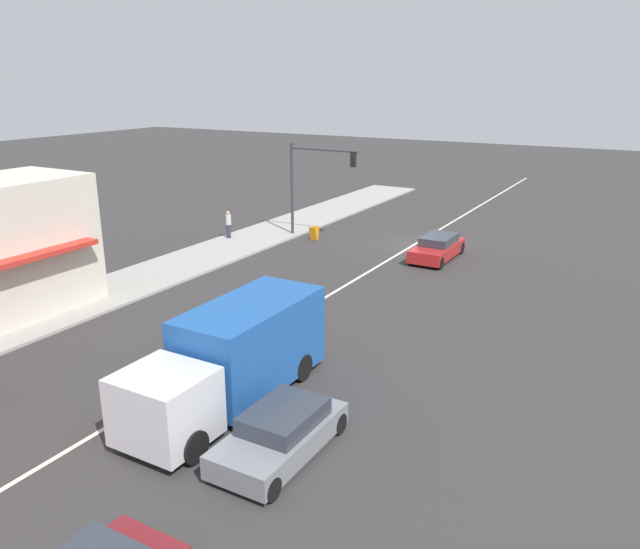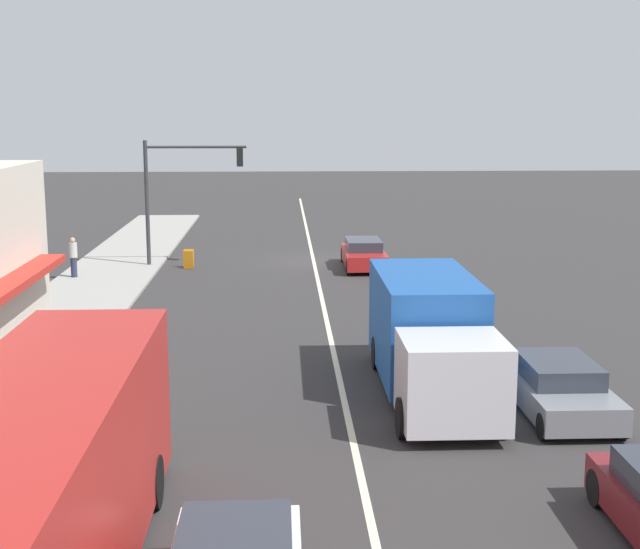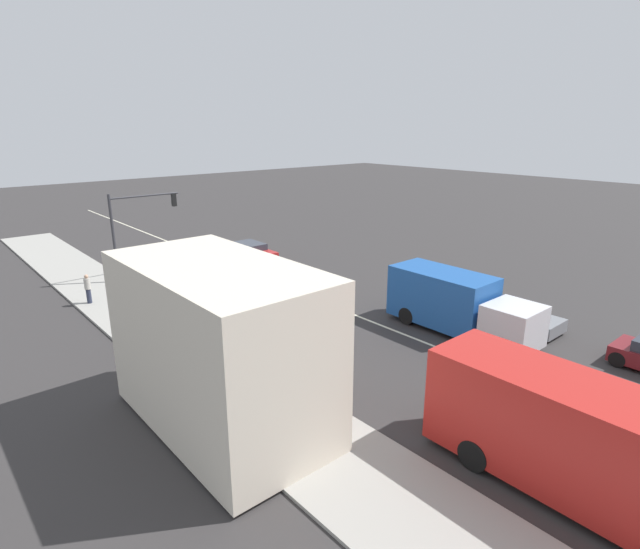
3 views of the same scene
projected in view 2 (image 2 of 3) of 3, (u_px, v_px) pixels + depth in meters
The scene contains 10 objects.
ground_plane at pixel (337, 370), 24.53m from camera, with size 160.00×160.00×0.00m, color #333030.
sidewalk_right at pixel (1, 377), 23.64m from camera, with size 4.00×73.00×0.12m, color #9E9B93.
lane_marking_center at pixel (314, 261), 42.21m from camera, with size 0.16×60.00×0.01m, color beige.
traffic_signal_main at pixel (178, 181), 39.93m from camera, with size 4.59×0.34×5.60m.
pedestrian at pixel (73, 256), 37.33m from camera, with size 0.34×0.34×1.68m.
warning_aframe_sign at pixel (189, 259), 40.13m from camera, with size 0.45×0.53×0.84m.
delivery_truck at pixel (430, 336), 22.35m from camera, with size 2.44×7.50×2.87m.
city_bus at pixel (27, 508), 12.07m from camera, with size 2.56×11.00×3.26m.
hatchback_red at pixel (364, 254), 40.24m from camera, with size 1.82×4.32×1.28m.
suv_grey at pixel (559, 388), 20.95m from camera, with size 1.91×4.11×1.26m.
Camera 2 is at (1.52, 41.60, 7.07)m, focal length 50.00 mm.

